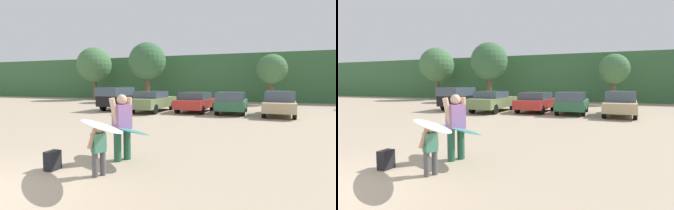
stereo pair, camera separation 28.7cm
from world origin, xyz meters
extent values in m
cube|color=#38663D|center=(0.00, 33.11, 2.62)|extent=(108.00, 12.00, 5.24)
cylinder|color=brown|center=(-14.73, 24.05, 1.22)|extent=(0.46, 0.46, 2.44)
sphere|color=#427042|center=(-14.73, 24.05, 4.19)|extent=(4.10, 4.10, 4.10)
cylinder|color=brown|center=(-7.52, 23.52, 1.34)|extent=(0.49, 0.49, 2.67)
sphere|color=#38663D|center=(-7.52, 23.52, 4.38)|extent=(4.02, 4.02, 4.02)
cylinder|color=brown|center=(5.03, 23.90, 1.08)|extent=(0.45, 0.45, 2.15)
sphere|color=#427042|center=(5.03, 23.90, 3.33)|extent=(2.77, 2.77, 2.77)
cube|color=black|center=(-5.79, 15.31, 0.73)|extent=(1.85, 4.65, 0.75)
cube|color=#3F4C5B|center=(-5.79, 14.18, 1.41)|extent=(1.70, 2.77, 0.61)
cylinder|color=black|center=(-6.62, 16.84, 0.35)|extent=(0.22, 0.71, 0.71)
cylinder|color=black|center=(-4.96, 16.84, 0.35)|extent=(0.22, 0.71, 0.71)
cylinder|color=black|center=(-6.62, 13.78, 0.35)|extent=(0.22, 0.71, 0.71)
cylinder|color=black|center=(-4.96, 13.78, 0.35)|extent=(0.22, 0.71, 0.71)
cube|color=#6B7F4C|center=(-2.90, 14.47, 0.67)|extent=(1.93, 4.79, 0.67)
cube|color=#3F4C5B|center=(-2.90, 14.17, 1.23)|extent=(1.75, 2.22, 0.46)
cylinder|color=black|center=(-3.72, 16.05, 0.33)|extent=(0.23, 0.66, 0.66)
cylinder|color=black|center=(-2.04, 16.03, 0.33)|extent=(0.23, 0.66, 0.66)
cylinder|color=black|center=(-3.76, 12.91, 0.33)|extent=(0.23, 0.66, 0.66)
cylinder|color=black|center=(-2.08, 12.89, 0.33)|extent=(0.23, 0.66, 0.66)
cube|color=#B72D28|center=(0.01, 15.30, 0.60)|extent=(2.10, 4.15, 0.60)
cube|color=#3F4C5B|center=(0.01, 15.24, 1.15)|extent=(1.86, 2.33, 0.48)
cylinder|color=black|center=(-0.78, 16.68, 0.30)|extent=(0.25, 0.62, 0.61)
cylinder|color=black|center=(0.93, 16.60, 0.30)|extent=(0.25, 0.62, 0.61)
cylinder|color=black|center=(-0.91, 14.01, 0.30)|extent=(0.25, 0.62, 0.61)
cylinder|color=black|center=(0.80, 13.92, 0.30)|extent=(0.25, 0.62, 0.61)
cube|color=#2D6642|center=(2.53, 15.31, 0.60)|extent=(1.93, 4.20, 0.59)
cube|color=#3F4C5B|center=(2.56, 14.42, 1.18)|extent=(1.73, 2.35, 0.56)
cylinder|color=black|center=(1.68, 16.66, 0.31)|extent=(0.24, 0.62, 0.61)
cylinder|color=black|center=(3.31, 16.70, 0.31)|extent=(0.24, 0.62, 0.61)
cylinder|color=black|center=(1.76, 13.92, 0.31)|extent=(0.24, 0.62, 0.61)
cylinder|color=black|center=(3.39, 13.97, 0.31)|extent=(0.24, 0.62, 0.61)
cube|color=tan|center=(5.49, 14.93, 0.62)|extent=(2.04, 4.56, 0.58)
cube|color=#3F4C5B|center=(5.49, 15.07, 1.22)|extent=(1.80, 2.66, 0.62)
cylinder|color=black|center=(4.75, 16.44, 0.33)|extent=(0.26, 0.67, 0.66)
cylinder|color=black|center=(6.38, 16.36, 0.33)|extent=(0.26, 0.67, 0.66)
cylinder|color=black|center=(4.60, 13.50, 0.33)|extent=(0.26, 0.67, 0.66)
cylinder|color=black|center=(6.22, 13.41, 0.33)|extent=(0.26, 0.67, 0.66)
cylinder|color=#26593F|center=(1.18, 2.90, 0.42)|extent=(0.20, 0.20, 0.84)
cylinder|color=#26593F|center=(1.31, 3.17, 0.42)|extent=(0.20, 0.20, 0.84)
cube|color=#9966A5|center=(1.25, 3.04, 1.16)|extent=(0.47, 0.52, 0.64)
sphere|color=#D8AD8C|center=(1.25, 3.04, 1.61)|extent=(0.27, 0.27, 0.27)
cylinder|color=#D8AD8C|center=(1.15, 2.83, 1.32)|extent=(0.25, 0.32, 0.69)
cylinder|color=#D8AD8C|center=(1.35, 3.25, 1.32)|extent=(0.19, 0.20, 0.68)
cylinder|color=#4C4C51|center=(1.34, 1.70, 0.27)|extent=(0.13, 0.13, 0.54)
cylinder|color=#4C4C51|center=(1.43, 1.88, 0.27)|extent=(0.13, 0.13, 0.54)
cube|color=#3F7F66|center=(1.39, 1.79, 0.75)|extent=(0.31, 0.34, 0.41)
sphere|color=tan|center=(1.39, 1.79, 1.04)|extent=(0.17, 0.17, 0.17)
cylinder|color=tan|center=(1.32, 1.65, 0.86)|extent=(0.18, 0.25, 0.44)
cylinder|color=tan|center=(1.45, 1.93, 0.86)|extent=(0.14, 0.15, 0.44)
ellipsoid|color=teal|center=(1.32, 3.07, 0.82)|extent=(2.02, 1.48, 0.20)
ellipsoid|color=white|center=(1.50, 1.66, 1.15)|extent=(2.09, 1.82, 0.18)
cube|color=black|center=(0.11, 1.77, 0.23)|extent=(0.24, 0.34, 0.45)
camera|label=1|loc=(4.82, -3.06, 2.04)|focal=28.74mm
camera|label=2|loc=(5.09, -2.96, 2.04)|focal=28.74mm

